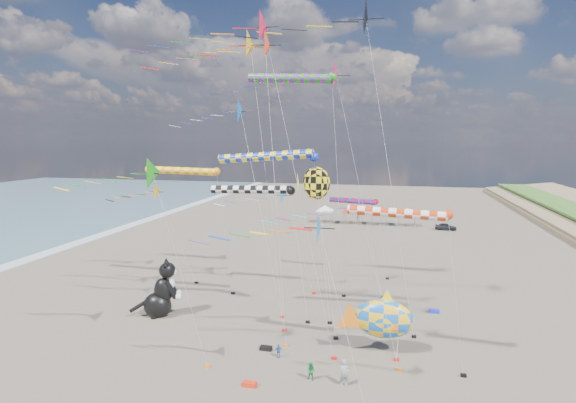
{
  "coord_description": "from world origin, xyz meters",
  "views": [
    {
      "loc": [
        6.23,
        -22.37,
        15.81
      ],
      "look_at": [
        -1.84,
        12.0,
        10.79
      ],
      "focal_mm": 28.0,
      "sensor_mm": 36.0,
      "label": 1
    }
  ],
  "objects_px": {
    "child_green": "(311,371)",
    "child_blue": "(278,351)",
    "cat_inflatable": "(160,288)",
    "parked_car": "(446,227)",
    "fish_inflatable": "(383,319)",
    "person_adult": "(344,373)"
  },
  "relations": [
    {
      "from": "child_green",
      "to": "cat_inflatable",
      "type": "bearing_deg",
      "value": 165.78
    },
    {
      "from": "cat_inflatable",
      "to": "person_adult",
      "type": "xyz_separation_m",
      "value": [
        17.24,
        -7.72,
        -1.73
      ]
    },
    {
      "from": "child_green",
      "to": "child_blue",
      "type": "height_order",
      "value": "child_green"
    },
    {
      "from": "fish_inflatable",
      "to": "child_blue",
      "type": "height_order",
      "value": "fish_inflatable"
    },
    {
      "from": "fish_inflatable",
      "to": "parked_car",
      "type": "xyz_separation_m",
      "value": [
        9.56,
        48.21,
        -2.04
      ]
    },
    {
      "from": "fish_inflatable",
      "to": "parked_car",
      "type": "height_order",
      "value": "fish_inflatable"
    },
    {
      "from": "fish_inflatable",
      "to": "person_adult",
      "type": "bearing_deg",
      "value": -113.74
    },
    {
      "from": "child_green",
      "to": "child_blue",
      "type": "xyz_separation_m",
      "value": [
        -2.86,
        2.54,
        -0.13
      ]
    },
    {
      "from": "fish_inflatable",
      "to": "person_adult",
      "type": "xyz_separation_m",
      "value": [
        -2.26,
        -5.13,
        -1.77
      ]
    },
    {
      "from": "cat_inflatable",
      "to": "parked_car",
      "type": "distance_m",
      "value": 54.13
    },
    {
      "from": "fish_inflatable",
      "to": "parked_car",
      "type": "relative_size",
      "value": 1.66
    },
    {
      "from": "fish_inflatable",
      "to": "child_green",
      "type": "xyz_separation_m",
      "value": [
        -4.44,
        -5.0,
        -2.01
      ]
    },
    {
      "from": "child_green",
      "to": "child_blue",
      "type": "distance_m",
      "value": 3.83
    },
    {
      "from": "fish_inflatable",
      "to": "child_green",
      "type": "bearing_deg",
      "value": -131.6
    },
    {
      "from": "child_blue",
      "to": "parked_car",
      "type": "height_order",
      "value": "parked_car"
    },
    {
      "from": "cat_inflatable",
      "to": "person_adult",
      "type": "height_order",
      "value": "cat_inflatable"
    },
    {
      "from": "fish_inflatable",
      "to": "parked_car",
      "type": "distance_m",
      "value": 49.2
    },
    {
      "from": "person_adult",
      "to": "child_blue",
      "type": "relative_size",
      "value": 1.73
    },
    {
      "from": "person_adult",
      "to": "child_blue",
      "type": "bearing_deg",
      "value": 135.22
    },
    {
      "from": "cat_inflatable",
      "to": "fish_inflatable",
      "type": "relative_size",
      "value": 0.89
    },
    {
      "from": "child_green",
      "to": "child_blue",
      "type": "bearing_deg",
      "value": 150.95
    },
    {
      "from": "fish_inflatable",
      "to": "child_blue",
      "type": "xyz_separation_m",
      "value": [
        -7.3,
        -2.46,
        -2.14
      ]
    }
  ]
}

